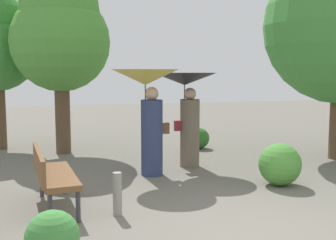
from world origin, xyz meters
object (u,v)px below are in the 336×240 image
at_px(person_right, 186,98).
at_px(park_bench, 51,173).
at_px(path_marker_post, 117,194).
at_px(person_left, 148,99).
at_px(tree_mid_left, 60,33).

height_order(person_right, park_bench, person_right).
bearing_deg(path_marker_post, park_bench, 149.13).
bearing_deg(park_bench, person_left, -54.19).
bearing_deg(path_marker_post, person_right, 54.79).
xyz_separation_m(person_right, park_bench, (-2.59, -1.98, -0.87)).
distance_m(park_bench, path_marker_post, 1.00).
distance_m(person_left, tree_mid_left, 3.27).
xyz_separation_m(person_right, tree_mid_left, (-2.33, 2.12, 1.39)).
xyz_separation_m(person_left, person_right, (0.89, 0.48, -0.03)).
relative_size(park_bench, path_marker_post, 2.66).
distance_m(person_left, person_right, 1.01).
xyz_separation_m(tree_mid_left, path_marker_post, (0.58, -4.61, -2.48)).
height_order(park_bench, path_marker_post, park_bench).
relative_size(person_right, tree_mid_left, 0.45).
bearing_deg(tree_mid_left, path_marker_post, -82.86).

